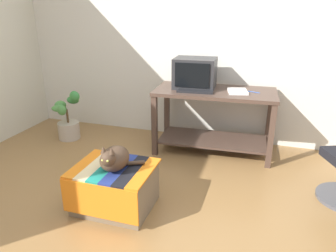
% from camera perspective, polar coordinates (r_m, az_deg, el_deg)
% --- Properties ---
extents(ground_plane, '(14.00, 14.00, 0.00)m').
position_cam_1_polar(ground_plane, '(2.68, -5.42, -17.44)').
color(ground_plane, olive).
extents(back_wall, '(8.00, 0.10, 2.60)m').
position_cam_1_polar(back_wall, '(4.08, 5.48, 15.69)').
color(back_wall, silver).
rests_on(back_wall, ground_plane).
extents(desk, '(1.40, 0.71, 0.76)m').
position_cam_1_polar(desk, '(3.74, 8.31, 2.85)').
color(desk, '#4C382D').
rests_on(desk, ground_plane).
extents(tv_monitor, '(0.49, 0.39, 0.35)m').
position_cam_1_polar(tv_monitor, '(3.73, 4.87, 9.43)').
color(tv_monitor, '#28282B').
rests_on(tv_monitor, desk).
extents(keyboard, '(0.41, 0.18, 0.02)m').
position_cam_1_polar(keyboard, '(3.56, 4.93, 6.31)').
color(keyboard, black).
rests_on(keyboard, desk).
extents(book, '(0.26, 0.28, 0.03)m').
position_cam_1_polar(book, '(3.61, 12.44, 6.13)').
color(book, white).
rests_on(book, desk).
extents(ottoman_with_blanket, '(0.67, 0.56, 0.39)m').
position_cam_1_polar(ottoman_with_blanket, '(2.81, -9.60, -10.82)').
color(ottoman_with_blanket, '#7A664C').
rests_on(ottoman_with_blanket, ground_plane).
extents(cat, '(0.33, 0.34, 0.25)m').
position_cam_1_polar(cat, '(2.63, -9.68, -5.78)').
color(cat, '#473323').
rests_on(cat, ottoman_with_blanket).
extents(potted_plant, '(0.44, 0.32, 0.67)m').
position_cam_1_polar(potted_plant, '(4.36, -17.65, 0.89)').
color(potted_plant, '#B7A893').
rests_on(potted_plant, ground_plane).
extents(pen, '(0.13, 0.05, 0.01)m').
position_cam_1_polar(pen, '(3.66, 15.23, 5.93)').
color(pen, '#2351B2').
rests_on(pen, desk).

